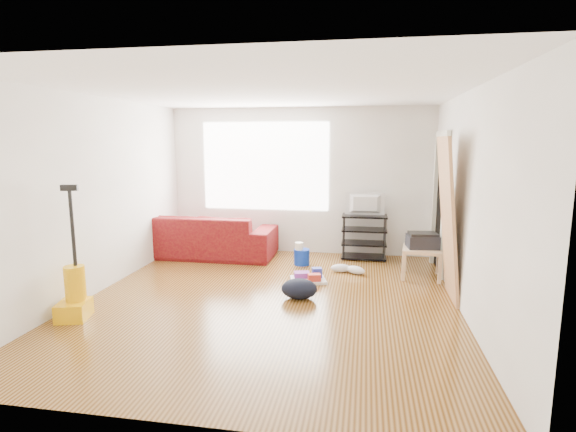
% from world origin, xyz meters
% --- Properties ---
extents(room, '(4.51, 5.01, 2.51)m').
position_xyz_m(room, '(0.07, 0.15, 1.25)').
color(room, '#4F2A09').
rests_on(room, ground).
extents(sofa, '(2.47, 0.96, 0.72)m').
position_xyz_m(sofa, '(-1.59, 1.95, 0.00)').
color(sofa, '#4E000E').
rests_on(sofa, ground).
extents(tv_stand, '(0.73, 0.42, 0.73)m').
position_xyz_m(tv_stand, '(1.13, 2.22, 0.37)').
color(tv_stand, black).
rests_on(tv_stand, ground).
extents(tv, '(0.64, 0.08, 0.37)m').
position_xyz_m(tv, '(1.13, 2.22, 0.92)').
color(tv, black).
rests_on(tv, tv_stand).
extents(side_table, '(0.58, 0.58, 0.43)m').
position_xyz_m(side_table, '(1.95, 1.31, 0.36)').
color(side_table, tan).
rests_on(side_table, ground).
extents(printer, '(0.46, 0.37, 0.22)m').
position_xyz_m(printer, '(1.95, 1.31, 0.54)').
color(printer, black).
rests_on(printer, side_table).
extents(bucket, '(0.29, 0.29, 0.25)m').
position_xyz_m(bucket, '(0.16, 1.68, 0.00)').
color(bucket, '#0B2EAF').
rests_on(bucket, ground).
extents(toilet_paper, '(0.13, 0.13, 0.12)m').
position_xyz_m(toilet_paper, '(0.13, 1.64, 0.18)').
color(toilet_paper, white).
rests_on(toilet_paper, bucket).
extents(cleaning_tray, '(0.56, 0.49, 0.17)m').
position_xyz_m(cleaning_tray, '(0.39, 0.85, 0.05)').
color(cleaning_tray, silver).
rests_on(cleaning_tray, ground).
extents(backpack, '(0.45, 0.36, 0.25)m').
position_xyz_m(backpack, '(0.35, 0.14, 0.00)').
color(backpack, black).
rests_on(backpack, ground).
extents(sneakers, '(0.54, 0.28, 0.12)m').
position_xyz_m(sneakers, '(0.91, 1.33, 0.06)').
color(sneakers, silver).
rests_on(sneakers, ground).
extents(vacuum, '(0.39, 0.42, 1.48)m').
position_xyz_m(vacuum, '(-2.00, -0.90, 0.27)').
color(vacuum, '#F4AE08').
rests_on(vacuum, ground).
extents(door_panel, '(0.25, 0.80, 1.99)m').
position_xyz_m(door_panel, '(2.13, 0.48, 0.00)').
color(door_panel, '#A76C45').
rests_on(door_panel, ground).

